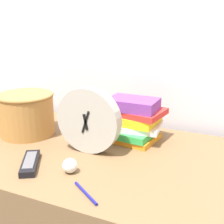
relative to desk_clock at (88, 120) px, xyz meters
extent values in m
cube|color=silver|center=(-0.03, 0.41, 0.36)|extent=(6.00, 0.04, 2.40)
cylinder|color=#B7B2A8|center=(0.00, 0.00, 0.00)|extent=(0.23, 0.04, 0.23)
cylinder|color=silver|center=(0.00, -0.01, 0.00)|extent=(0.20, 0.01, 0.20)
cube|color=black|center=(0.00, -0.02, 0.00)|extent=(0.02, 0.01, 0.06)
cube|color=black|center=(0.00, -0.02, 0.00)|extent=(0.03, 0.01, 0.08)
cylinder|color=black|center=(0.00, -0.02, 0.00)|extent=(0.01, 0.01, 0.01)
cube|color=orange|center=(0.08, 0.17, -0.11)|extent=(0.22, 0.18, 0.02)
cube|color=green|center=(0.09, 0.16, -0.08)|extent=(0.19, 0.16, 0.03)
cube|color=white|center=(0.11, 0.18, -0.06)|extent=(0.20, 0.17, 0.02)
cube|color=yellow|center=(0.09, 0.18, -0.03)|extent=(0.20, 0.16, 0.03)
cube|color=red|center=(0.10, 0.18, -0.01)|extent=(0.24, 0.18, 0.02)
cube|color=#7A3899|center=(0.10, 0.17, 0.03)|extent=(0.18, 0.12, 0.04)
cylinder|color=#B27A3D|center=(-0.31, 0.05, -0.03)|extent=(0.21, 0.21, 0.17)
torus|color=olive|center=(-0.31, 0.05, 0.04)|extent=(0.22, 0.22, 0.01)
cube|color=black|center=(-0.12, -0.18, -0.11)|extent=(0.12, 0.16, 0.02)
cube|color=#59595E|center=(-0.12, -0.18, -0.09)|extent=(0.09, 0.12, 0.00)
sphere|color=white|center=(0.02, -0.16, -0.09)|extent=(0.05, 0.05, 0.05)
cylinder|color=navy|center=(0.13, -0.25, -0.11)|extent=(0.11, 0.08, 0.01)
camera|label=1|loc=(0.50, -0.88, 0.35)|focal=50.00mm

